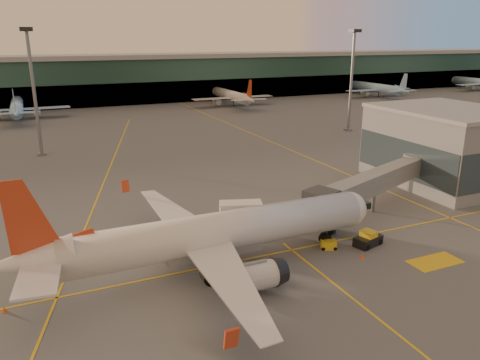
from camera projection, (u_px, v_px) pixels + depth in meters
name	position (u px, v px, depth m)	size (l,w,h in m)	color
ground	(274.00, 278.00, 48.15)	(600.00, 600.00, 0.00)	#4C4F54
taxi_markings	(122.00, 175.00, 84.18)	(100.12, 173.00, 0.01)	gold
terminal	(91.00, 80.00, 169.47)	(400.00, 20.00, 17.60)	#19382D
gate_building	(446.00, 146.00, 78.23)	(18.40, 22.40, 12.60)	slate
mast_west_near	(33.00, 83.00, 93.70)	(2.40, 2.40, 25.60)	slate
mast_east_near	(352.00, 73.00, 119.28)	(2.40, 2.40, 25.60)	slate
distant_aircraft_row	(137.00, 111.00, 155.45)	(350.00, 34.00, 13.00)	#96C8FB
main_airplane	(209.00, 235.00, 48.69)	(40.41, 36.28, 12.23)	silver
jet_bridge	(380.00, 181.00, 66.28)	(28.26, 13.31, 5.99)	slate
catering_truck	(241.00, 215.00, 58.66)	(5.69, 3.80, 4.07)	red
gpu_cart	(329.00, 245.00, 54.59)	(2.06, 1.65, 1.05)	gold
pushback_tug	(368.00, 239.00, 55.52)	(3.88, 2.74, 1.81)	black
cone_nose	(372.00, 233.00, 58.45)	(0.43, 0.43, 0.55)	#F14A0C
cone_tail	(4.00, 309.00, 42.13)	(0.44, 0.44, 0.56)	#F14A0C
cone_wing_left	(158.00, 212.00, 65.77)	(0.38, 0.38, 0.48)	#F14A0C
cone_fwd	(362.00, 256.00, 52.37)	(0.46, 0.46, 0.59)	#F14A0C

